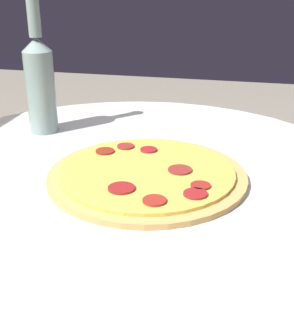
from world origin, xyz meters
TOP-DOWN VIEW (x-y plane):
  - table at (0.00, 0.00)m, footprint 0.91×0.91m
  - pizza at (-0.02, -0.03)m, footprint 0.34×0.34m
  - beer_bottle at (0.17, 0.24)m, footprint 0.06×0.06m

SIDE VIEW (x-z plane):
  - table at x=0.00m, z-range 0.19..0.96m
  - pizza at x=-0.02m, z-range 0.77..0.79m
  - beer_bottle at x=0.17m, z-range 0.74..1.03m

